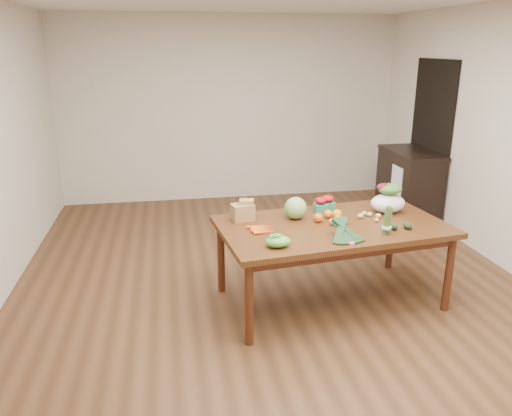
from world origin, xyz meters
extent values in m
plane|color=brown|center=(0.00, 0.00, 0.00)|extent=(6.00, 6.00, 0.00)
cube|color=beige|center=(0.00, 3.00, 1.35)|extent=(5.00, 0.02, 2.70)
cube|color=beige|center=(0.00, -3.00, 1.35)|extent=(5.00, 0.02, 2.70)
cube|color=#532E13|center=(0.46, -0.47, 0.38)|extent=(2.10, 1.34, 0.75)
cube|color=black|center=(2.48, 1.60, 1.05)|extent=(0.02, 1.00, 2.10)
cube|color=black|center=(2.22, 1.56, 0.47)|extent=(0.52, 1.02, 0.94)
cube|color=white|center=(1.96, 1.40, 0.55)|extent=(0.02, 0.28, 0.45)
sphere|color=#8CAF65|center=(0.18, -0.26, 0.85)|extent=(0.20, 0.20, 0.20)
sphere|color=#FF580F|center=(0.35, -0.39, 0.79)|extent=(0.08, 0.08, 0.08)
sphere|color=orange|center=(0.48, -0.30, 0.79)|extent=(0.08, 0.08, 0.08)
sphere|color=orange|center=(0.55, -0.33, 0.79)|extent=(0.09, 0.09, 0.09)
ellipsoid|color=green|center=(-0.13, -0.89, 0.79)|extent=(0.20, 0.15, 0.09)
ellipsoid|color=tan|center=(0.76, -0.37, 0.77)|extent=(0.06, 0.05, 0.05)
ellipsoid|color=tan|center=(0.87, -0.48, 0.77)|extent=(0.04, 0.04, 0.04)
ellipsoid|color=#DECF80|center=(0.87, -0.33, 0.77)|extent=(0.05, 0.04, 0.04)
ellipsoid|color=#D5BE7B|center=(0.83, -0.30, 0.77)|extent=(0.05, 0.04, 0.04)
ellipsoid|color=tan|center=(0.93, -0.39, 0.77)|extent=(0.05, 0.05, 0.04)
ellipsoid|color=black|center=(0.93, -0.70, 0.78)|extent=(0.08, 0.10, 0.06)
ellipsoid|color=black|center=(1.06, -0.70, 0.78)|extent=(0.09, 0.11, 0.06)
camera|label=1|loc=(-0.93, -4.44, 2.25)|focal=35.00mm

